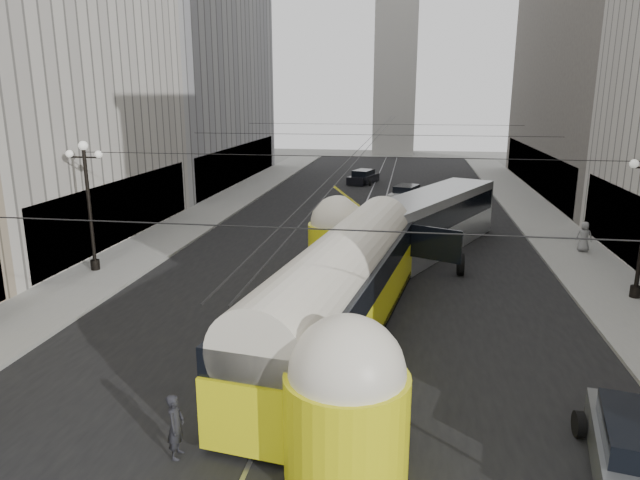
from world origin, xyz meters
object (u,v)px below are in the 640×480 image
(city_bus, at_px, (431,219))
(pedestrian_crossing_a, at_px, (176,426))
(pedestrian_crossing_b, at_px, (344,445))
(pedestrian_sidewalk_right, at_px, (584,237))
(streetcar, at_px, (340,288))

(city_bus, height_order, pedestrian_crossing_a, city_bus)
(pedestrian_crossing_b, bearing_deg, pedestrian_sidewalk_right, 144.22)
(streetcar, distance_m, pedestrian_sidewalk_right, 18.03)
(pedestrian_crossing_a, bearing_deg, pedestrian_sidewalk_right, -38.32)
(streetcar, distance_m, pedestrian_crossing_b, 7.80)
(streetcar, relative_size, pedestrian_sidewalk_right, 10.70)
(streetcar, xyz_separation_m, city_bus, (3.55, 12.83, -0.14))
(city_bus, distance_m, pedestrian_sidewalk_right, 8.47)
(pedestrian_crossing_a, distance_m, pedestrian_crossing_b, 4.13)
(streetcar, height_order, city_bus, streetcar)
(pedestrian_crossing_a, relative_size, pedestrian_crossing_b, 1.03)
(city_bus, height_order, pedestrian_sidewalk_right, city_bus)
(city_bus, distance_m, pedestrian_crossing_b, 20.65)
(pedestrian_crossing_a, relative_size, pedestrian_sidewalk_right, 0.99)
(city_bus, height_order, pedestrian_crossing_b, city_bus)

